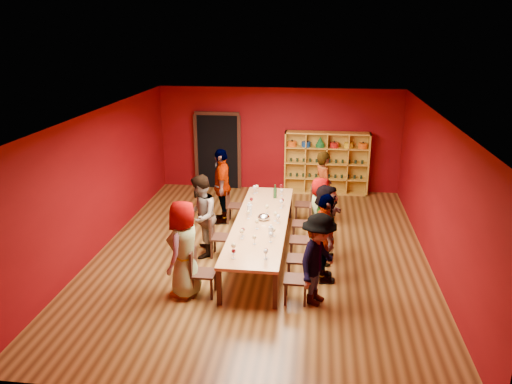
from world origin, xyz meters
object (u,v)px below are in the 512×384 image
person_left_0 (184,249)px  chair_person_right_0 (301,276)px  person_right_1 (325,239)px  chair_person_right_4 (307,202)px  person_right_4 (323,187)px  chair_person_left_4 (232,203)px  spittoon_bowl (264,217)px  person_right_0 (318,260)px  chair_person_right_2 (304,237)px  tasting_table (261,223)px  chair_person_left_2 (217,234)px  chair_person_left_0 (199,270)px  person_right_3 (320,211)px  chair_person_right_1 (302,256)px  shelving_unit (326,160)px  person_left_4 (222,186)px  wine_bottle (275,193)px  chair_person_right_3 (305,221)px  person_right_2 (325,223)px  person_left_2 (200,216)px

person_left_0 → chair_person_right_0: (2.08, -0.02, -0.40)m
person_right_1 → chair_person_right_4: bearing=-5.4°
person_right_1 → person_right_4: person_right_4 is taller
chair_person_left_4 → spittoon_bowl: bearing=-59.6°
person_right_1 → chair_person_right_0: bearing=140.3°
person_right_0 → chair_person_right_2: (-0.29, 1.70, -0.34)m
chair_person_left_4 → person_right_1: (2.23, -2.76, 0.38)m
tasting_table → chair_person_left_2: chair_person_left_2 is taller
chair_person_left_0 → spittoon_bowl: bearing=63.6°
person_right_3 → spittoon_bowl: (-1.18, -0.66, 0.05)m
chair_person_right_1 → person_right_4: bearing=82.7°
shelving_unit → person_left_4: (-2.56, -2.63, -0.05)m
tasting_table → spittoon_bowl: bearing=50.9°
wine_bottle → chair_person_right_2: bearing=-65.9°
person_left_0 → chair_person_right_3: size_ratio=2.01×
chair_person_left_2 → chair_person_right_4: same height
wine_bottle → chair_person_left_0: bearing=-107.7°
chair_person_right_0 → wine_bottle: bearing=102.5°
chair_person_right_2 → wine_bottle: (-0.75, 1.68, 0.38)m
person_left_4 → person_right_2: bearing=44.6°
chair_person_right_2 → person_right_3: size_ratio=0.58×
person_right_1 → person_right_3: size_ratio=1.15×
person_left_4 → chair_person_left_4: bearing=81.3°
person_right_0 → chair_person_right_1: person_right_0 is taller
person_left_2 → chair_person_right_0: (2.16, -1.64, -0.39)m
chair_person_right_1 → spittoon_bowl: chair_person_right_1 is taller
chair_person_left_0 → person_left_4: size_ratio=0.48×
chair_person_right_3 → wine_bottle: bearing=133.9°
shelving_unit → person_right_4: same height
shelving_unit → chair_person_right_0: (-0.49, -6.20, -0.49)m
chair_person_right_1 → person_right_2: 1.04m
chair_person_left_0 → person_left_2: bearing=102.0°
tasting_table → person_right_4: bearing=56.9°
chair_person_left_0 → chair_person_right_3: bearing=54.8°
chair_person_left_0 → person_right_0: bearing=-0.5°
person_right_1 → chair_person_left_0: bearing=96.6°
shelving_unit → person_right_0: size_ratio=1.43×
chair_person_left_2 → chair_person_left_0: bearing=-90.0°
chair_person_right_3 → person_right_2: bearing=-64.2°
person_left_0 → spittoon_bowl: bearing=158.5°
person_right_1 → chair_person_right_1: bearing=77.0°
chair_person_left_2 → person_right_3: bearing=24.1°
chair_person_right_4 → chair_person_right_2: bearing=-90.0°
tasting_table → chair_person_right_2: bearing=-11.4°
chair_person_right_0 → person_left_4: bearing=120.2°
tasting_table → spittoon_bowl: 0.13m
tasting_table → chair_person_left_0: (-0.91, -1.86, -0.20)m
wine_bottle → chair_person_right_4: bearing=34.2°
person_right_2 → person_right_4: 2.19m
wine_bottle → chair_person_right_3: bearing=-46.1°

